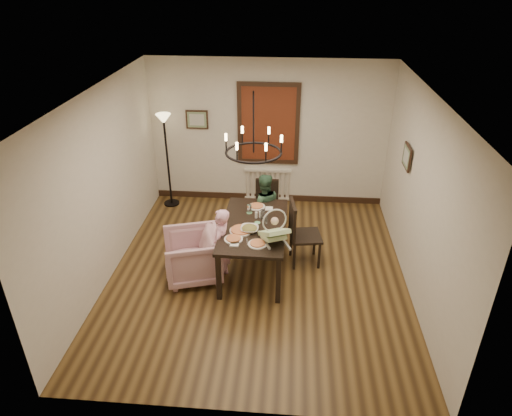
# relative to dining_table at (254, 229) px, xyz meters

# --- Properties ---
(room_shell) EXTENTS (4.51, 5.00, 2.81)m
(room_shell) POSITION_rel_dining_table_xyz_m (0.07, 0.24, 0.69)
(room_shell) COLOR brown
(room_shell) RESTS_ON ground
(dining_table) EXTENTS (0.97, 1.71, 0.80)m
(dining_table) POSITION_rel_dining_table_xyz_m (0.00, 0.00, 0.00)
(dining_table) COLOR black
(dining_table) RESTS_ON room_shell
(chair_far) EXTENTS (0.43, 0.43, 0.92)m
(chair_far) POSITION_rel_dining_table_xyz_m (0.11, 1.19, -0.25)
(chair_far) COLOR black
(chair_far) RESTS_ON room_shell
(chair_right) EXTENTS (0.55, 0.55, 1.09)m
(chair_right) POSITION_rel_dining_table_xyz_m (0.79, 0.24, -0.17)
(chair_right) COLOR black
(chair_right) RESTS_ON room_shell
(armchair) EXTENTS (1.03, 1.01, 0.75)m
(armchair) POSITION_rel_dining_table_xyz_m (-0.90, -0.30, -0.33)
(armchair) COLOR #CC9CA8
(armchair) RESTS_ON room_shell
(elderly_woman) EXTENTS (0.28, 0.38, 0.97)m
(elderly_woman) POSITION_rel_dining_table_xyz_m (-0.46, -0.29, -0.22)
(elderly_woman) COLOR #E9A4BD
(elderly_woman) RESTS_ON room_shell
(seated_man) EXTENTS (0.56, 0.48, 1.00)m
(seated_man) POSITION_rel_dining_table_xyz_m (0.08, 0.91, -0.21)
(seated_man) COLOR #375D42
(seated_man) RESTS_ON room_shell
(baby_bouncer) EXTENTS (0.56, 0.63, 0.34)m
(baby_bouncer) POSITION_rel_dining_table_xyz_m (0.32, -0.45, 0.26)
(baby_bouncer) COLOR #BDDD98
(baby_bouncer) RESTS_ON dining_table
(salad_bowl) EXTENTS (0.32, 0.32, 0.08)m
(salad_bowl) POSITION_rel_dining_table_xyz_m (-0.05, -0.20, 0.13)
(salad_bowl) COLOR white
(salad_bowl) RESTS_ON dining_table
(pizza_platter) EXTENTS (0.33, 0.33, 0.04)m
(pizza_platter) POSITION_rel_dining_table_xyz_m (-0.17, -0.22, 0.11)
(pizza_platter) COLOR tan
(pizza_platter) RESTS_ON dining_table
(drinking_glass) EXTENTS (0.07, 0.07, 0.13)m
(drinking_glass) POSITION_rel_dining_table_xyz_m (0.17, 0.04, 0.15)
(drinking_glass) COLOR silver
(drinking_glass) RESTS_ON dining_table
(window_blinds) EXTENTS (1.00, 0.03, 1.40)m
(window_blinds) POSITION_rel_dining_table_xyz_m (0.07, 2.33, 0.89)
(window_blinds) COLOR maroon
(window_blinds) RESTS_ON room_shell
(radiator) EXTENTS (0.92, 0.12, 0.62)m
(radiator) POSITION_rel_dining_table_xyz_m (0.07, 2.35, -0.36)
(radiator) COLOR silver
(radiator) RESTS_ON room_shell
(picture_back) EXTENTS (0.42, 0.03, 0.36)m
(picture_back) POSITION_rel_dining_table_xyz_m (-1.28, 2.34, 0.94)
(picture_back) COLOR black
(picture_back) RESTS_ON room_shell
(picture_right) EXTENTS (0.03, 0.42, 0.36)m
(picture_right) POSITION_rel_dining_table_xyz_m (2.28, 0.77, 0.94)
(picture_right) COLOR black
(picture_right) RESTS_ON room_shell
(floor_lamp) EXTENTS (0.30, 0.30, 1.80)m
(floor_lamp) POSITION_rel_dining_table_xyz_m (-1.83, 2.02, 0.19)
(floor_lamp) COLOR black
(floor_lamp) RESTS_ON room_shell
(chandelier) EXTENTS (0.80, 0.80, 0.04)m
(chandelier) POSITION_rel_dining_table_xyz_m (0.00, 0.00, 1.24)
(chandelier) COLOR black
(chandelier) RESTS_ON room_shell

